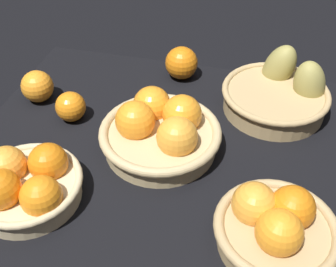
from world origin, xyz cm
name	(u,v)px	position (x,y,z in cm)	size (l,w,h in cm)	color
market_tray	(165,159)	(0.00, 0.00, 1.50)	(84.00, 72.00, 3.00)	black
basket_center	(161,130)	(-1.60, 2.56, 7.23)	(25.37, 25.37, 10.82)	tan
basket_near_left	(26,184)	(-21.60, -17.44, 6.95)	(20.62, 20.62, 9.83)	#D3BC8C
basket_near_right	(275,226)	(22.70, -16.27, 7.11)	(20.76, 20.76, 10.26)	tan
basket_far_right_pears	(279,93)	(21.69, 22.32, 6.99)	(24.61, 25.41, 14.20)	tan
loose_orange_front_gap	(181,63)	(-3.13, 29.37, 7.17)	(8.34, 8.34, 8.34)	orange
loose_orange_back_gap	(37,86)	(-34.25, 11.46, 6.80)	(7.61, 7.61, 7.61)	orange
loose_orange_side_gap	(71,107)	(-23.58, 6.46, 6.42)	(6.84, 6.84, 6.84)	orange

